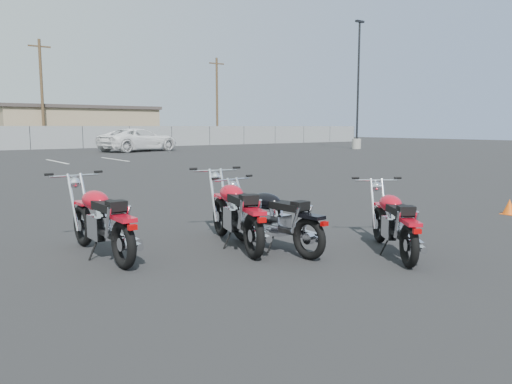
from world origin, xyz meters
TOP-DOWN VIEW (x-y plane):
  - ground at (0.00, 0.00)m, footprint 120.00×120.00m
  - motorcycle_front_red at (-2.55, 0.39)m, footprint 0.86×2.22m
  - motorcycle_second_black at (-0.43, -0.71)m, footprint 0.79×2.03m
  - motorcycle_third_red at (-0.75, -0.21)m, footprint 1.08×2.22m
  - motorcycle_rear_red at (0.76, -1.87)m, footprint 1.47×1.84m
  - training_cone_near at (1.86, 2.40)m, footprint 0.23×0.23m
  - training_cone_far at (5.20, -1.23)m, footprint 0.26×0.26m
  - light_pole_east at (25.20, 21.08)m, footprint 0.80×0.70m
  - tan_building_east at (10.00, 44.00)m, footprint 14.40×9.40m
  - utility_pole_c at (6.00, 39.00)m, footprint 1.80×0.24m
  - utility_pole_d at (24.00, 40.00)m, footprint 1.80×0.24m
  - white_van at (9.68, 27.63)m, footprint 4.41×7.23m

SIDE VIEW (x-z plane):
  - ground at x=0.00m, z-range 0.00..0.00m
  - training_cone_near at x=1.86m, z-range 0.00..0.27m
  - training_cone_far at x=5.20m, z-range 0.00..0.31m
  - motorcycle_rear_red at x=0.76m, z-range -0.04..0.94m
  - motorcycle_second_black at x=-0.43m, z-range -0.04..0.95m
  - motorcycle_front_red at x=-2.55m, z-range -0.05..1.04m
  - motorcycle_third_red at x=-0.75m, z-range -0.05..1.05m
  - white_van at x=9.68m, z-range 0.00..2.56m
  - tan_building_east at x=10.00m, z-range 0.01..3.71m
  - light_pole_east at x=25.20m, z-range -2.39..7.47m
  - utility_pole_c at x=6.00m, z-range 0.19..9.19m
  - utility_pole_d at x=24.00m, z-range 0.19..9.19m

